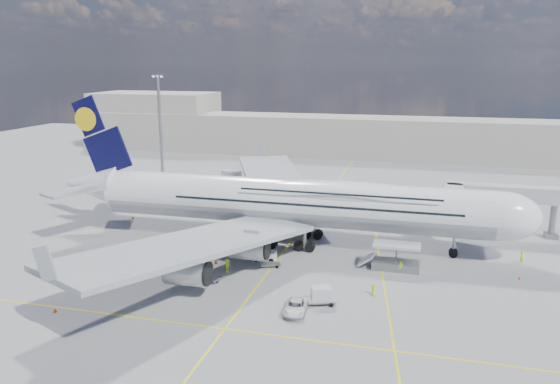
% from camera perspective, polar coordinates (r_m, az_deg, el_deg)
% --- Properties ---
extents(ground, '(300.00, 300.00, 0.00)m').
position_cam_1_polar(ground, '(78.91, -0.66, -7.60)').
color(ground, gray).
rests_on(ground, ground).
extents(taxi_line_main, '(0.25, 220.00, 0.01)m').
position_cam_1_polar(taxi_line_main, '(78.91, -0.66, -7.60)').
color(taxi_line_main, yellow).
rests_on(taxi_line_main, ground).
extents(taxi_line_cross, '(120.00, 0.25, 0.01)m').
position_cam_1_polar(taxi_line_cross, '(61.56, -5.80, -14.06)').
color(taxi_line_cross, yellow).
rests_on(taxi_line_cross, ground).
extents(taxi_line_diag, '(14.16, 99.06, 0.01)m').
position_cam_1_polar(taxi_line_diag, '(85.95, 10.24, -6.02)').
color(taxi_line_diag, yellow).
rests_on(taxi_line_diag, ground).
extents(airliner, '(77.26, 79.15, 23.71)m').
position_cam_1_polar(airliner, '(85.97, 1.28, -1.01)').
color(airliner, white).
rests_on(airliner, ground).
extents(jet_bridge, '(18.80, 12.10, 8.50)m').
position_cam_1_polar(jet_bridge, '(94.87, 20.54, -0.51)').
color(jet_bridge, '#B7B7BC').
rests_on(jet_bridge, ground).
extents(cargo_loader, '(8.53, 3.20, 3.67)m').
position_cam_1_polar(cargo_loader, '(78.70, 11.89, -6.99)').
color(cargo_loader, silver).
rests_on(cargo_loader, ground).
extents(light_mast, '(3.00, 0.70, 25.50)m').
position_cam_1_polar(light_mast, '(131.30, -12.40, 6.54)').
color(light_mast, gray).
rests_on(light_mast, ground).
extents(terminal, '(180.00, 16.00, 12.00)m').
position_cam_1_polar(terminal, '(168.58, 8.05, 5.74)').
color(terminal, '#B2AD9E').
rests_on(terminal, ground).
extents(hangar, '(40.00, 22.00, 18.00)m').
position_cam_1_polar(hangar, '(194.02, -12.87, 7.43)').
color(hangar, '#B2AD9E').
rests_on(hangar, ground).
extents(tree_line, '(160.00, 6.00, 8.00)m').
position_cam_1_polar(tree_line, '(213.27, 20.34, 6.10)').
color(tree_line, '#193814').
rests_on(tree_line, ground).
extents(dolly_row_a, '(3.08, 2.45, 1.72)m').
position_cam_1_polar(dolly_row_a, '(81.03, -16.19, -6.89)').
color(dolly_row_a, gray).
rests_on(dolly_row_a, ground).
extents(dolly_row_b, '(2.91, 1.76, 0.41)m').
position_cam_1_polar(dolly_row_b, '(78.05, -10.15, -7.82)').
color(dolly_row_b, gray).
rests_on(dolly_row_b, ground).
extents(dolly_row_c, '(3.68, 2.71, 0.48)m').
position_cam_1_polar(dolly_row_c, '(74.03, -7.43, -8.87)').
color(dolly_row_c, gray).
rests_on(dolly_row_c, ground).
extents(dolly_back, '(3.60, 2.47, 0.48)m').
position_cam_1_polar(dolly_back, '(89.01, -10.19, -5.08)').
color(dolly_back, gray).
rests_on(dolly_back, ground).
extents(dolly_nose_far, '(3.74, 2.80, 2.11)m').
position_cam_1_polar(dolly_nose_far, '(66.73, 4.35, -10.67)').
color(dolly_nose_far, gray).
rests_on(dolly_nose_far, ground).
extents(dolly_nose_near, '(3.19, 2.44, 0.41)m').
position_cam_1_polar(dolly_nose_near, '(78.26, -1.01, -7.54)').
color(dolly_nose_near, gray).
rests_on(dolly_nose_near, ground).
extents(baggage_tug, '(3.20, 1.53, 1.99)m').
position_cam_1_polar(baggage_tug, '(80.08, -1.57, -6.61)').
color(baggage_tug, silver).
rests_on(baggage_tug, ground).
extents(catering_truck_inner, '(6.50, 2.76, 3.82)m').
position_cam_1_polar(catering_truck_inner, '(109.01, 1.06, -0.63)').
color(catering_truck_inner, gray).
rests_on(catering_truck_inner, ground).
extents(catering_truck_outer, '(6.53, 3.67, 3.67)m').
position_cam_1_polar(catering_truck_outer, '(127.51, -4.82, 1.37)').
color(catering_truck_outer, gray).
rests_on(catering_truck_outer, ground).
extents(service_van, '(2.71, 5.29, 1.43)m').
position_cam_1_polar(service_van, '(64.56, 1.64, -11.91)').
color(service_van, white).
rests_on(service_van, ground).
extents(crew_nose, '(0.84, 0.78, 1.92)m').
position_cam_1_polar(crew_nose, '(86.11, 23.94, -6.30)').
color(crew_nose, '#D0E017').
rests_on(crew_nose, ground).
extents(crew_loader, '(0.99, 0.87, 1.73)m').
position_cam_1_polar(crew_loader, '(77.33, 12.49, -7.70)').
color(crew_loader, '#BAFF1A').
rests_on(crew_loader, ground).
extents(crew_wing, '(0.75, 0.96, 1.52)m').
position_cam_1_polar(crew_wing, '(77.69, -7.96, -7.48)').
color(crew_wing, '#ACF519').
rests_on(crew_wing, ground).
extents(crew_van, '(0.74, 0.89, 1.56)m').
position_cam_1_polar(crew_van, '(69.89, 9.72, -10.00)').
color(crew_van, '#DEFC1A').
rests_on(crew_van, ground).
extents(crew_tug, '(1.32, 0.88, 1.91)m').
position_cam_1_polar(crew_tug, '(76.20, -5.55, -7.69)').
color(crew_tug, '#CBFF1A').
rests_on(crew_tug, ground).
extents(cone_nose, '(0.40, 0.40, 0.51)m').
position_cam_1_polar(cone_nose, '(80.41, 23.74, -8.20)').
color(cone_nose, '#FF590D').
rests_on(cone_nose, ground).
extents(cone_wing_left_inner, '(0.45, 0.45, 0.57)m').
position_cam_1_polar(cone_wing_left_inner, '(103.85, -1.48, -2.22)').
color(cone_wing_left_inner, '#FF590D').
rests_on(cone_wing_left_inner, ground).
extents(cone_wing_left_outer, '(0.42, 0.42, 0.53)m').
position_cam_1_polar(cone_wing_left_outer, '(121.69, -2.93, 0.11)').
color(cone_wing_left_outer, '#FF590D').
rests_on(cone_wing_left_outer, ground).
extents(cone_wing_right_inner, '(0.49, 0.49, 0.63)m').
position_cam_1_polar(cone_wing_right_inner, '(79.75, -6.72, -7.23)').
color(cone_wing_right_inner, '#FF590D').
rests_on(cone_wing_right_inner, ground).
extents(cone_wing_right_outer, '(0.47, 0.47, 0.60)m').
position_cam_1_polar(cone_wing_right_outer, '(69.90, -22.44, -11.32)').
color(cone_wing_right_outer, '#FF590D').
rests_on(cone_wing_right_outer, ground).
extents(cone_tail, '(0.49, 0.49, 0.63)m').
position_cam_1_polar(cone_tail, '(104.69, -15.11, -2.55)').
color(cone_tail, '#FF590D').
rests_on(cone_tail, ground).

